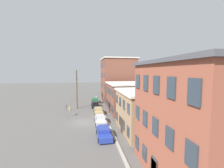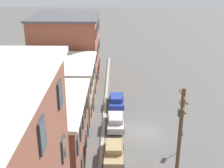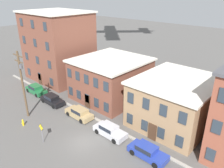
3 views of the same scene
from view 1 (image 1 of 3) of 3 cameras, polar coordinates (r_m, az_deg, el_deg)
ground_plane at (r=28.71m, az=-11.15°, el=-14.07°), size 200.00×200.00×0.00m
kerb_strip at (r=28.94m, az=-1.95°, el=-13.66°), size 56.00×0.36×0.16m
apartment_corner at (r=47.94m, az=2.10°, el=1.72°), size 12.46×10.07×13.29m
apartment_midblock at (r=35.34m, az=7.57°, el=-4.86°), size 10.53×11.05×6.65m
apartment_far at (r=24.78m, az=16.13°, el=-9.56°), size 9.70×11.22×6.33m
apartment_annex at (r=15.30m, az=32.95°, el=-11.72°), size 10.66×10.07×10.18m
car_green at (r=44.74m, az=-6.50°, el=-6.17°), size 4.40×1.92×1.43m
car_black at (r=39.40m, az=-6.41°, el=-7.67°), size 4.40×1.92×1.43m
car_tan at (r=33.15m, az=-5.25°, el=-10.06°), size 4.40×1.92×1.43m
car_silver at (r=27.37m, az=-4.47°, el=-13.30°), size 4.40×1.92×1.43m
car_blue at (r=22.06m, az=-3.14°, el=-17.86°), size 4.40×1.92×1.43m
caution_sign at (r=31.93m, az=-17.06°, el=-8.98°), size 0.96×0.08×2.62m
utility_pole at (r=37.94m, az=-13.30°, el=-1.12°), size 2.40×0.44×9.64m
fire_hydrant at (r=37.15m, az=-15.88°, el=-9.02°), size 0.24×0.34×0.96m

